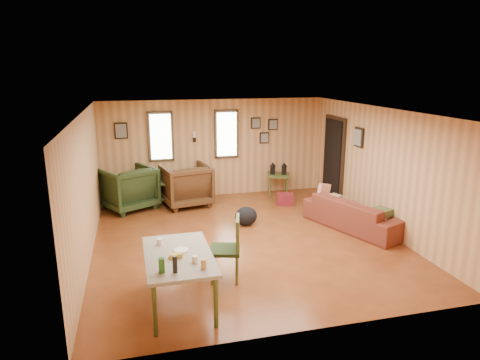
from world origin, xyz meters
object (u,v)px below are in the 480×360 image
object	(u,v)px
dining_table	(179,259)
recliner_brown	(186,183)
end_table	(163,189)
recliner_green	(128,186)
side_table	(278,173)
sofa	(355,209)

from	to	relation	value
dining_table	recliner_brown	bearing A→B (deg)	81.04
recliner_brown	dining_table	distance (m)	4.44
recliner_brown	dining_table	size ratio (longest dim) A/B	0.73
recliner_brown	end_table	bearing A→B (deg)	-31.57
recliner_green	end_table	size ratio (longest dim) A/B	1.58
recliner_green	end_table	xyz separation A→B (m)	(0.79, 0.15, -0.16)
end_table	side_table	distance (m)	2.86
recliner_green	end_table	world-z (taller)	recliner_green
recliner_brown	recliner_green	size ratio (longest dim) A/B	0.99
recliner_green	side_table	size ratio (longest dim) A/B	1.24
side_table	sofa	bearing A→B (deg)	-73.33
sofa	end_table	world-z (taller)	sofa
end_table	dining_table	bearing A→B (deg)	-91.51
side_table	dining_table	world-z (taller)	dining_table
end_table	side_table	xyz separation A→B (m)	(2.85, -0.01, 0.21)
recliner_green	side_table	world-z (taller)	recliner_green
sofa	recliner_brown	distance (m)	3.87
sofa	side_table	xyz separation A→B (m)	(-0.75, 2.52, 0.18)
recliner_green	dining_table	world-z (taller)	recliner_green
recliner_green	side_table	xyz separation A→B (m)	(3.64, 0.14, 0.05)
recliner_brown	side_table	xyz separation A→B (m)	(2.33, 0.18, 0.06)
side_table	recliner_brown	bearing A→B (deg)	-175.48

